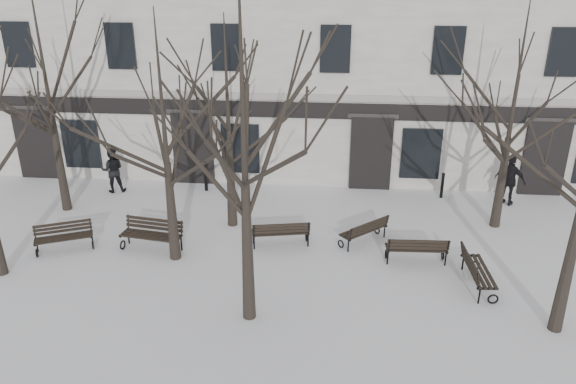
# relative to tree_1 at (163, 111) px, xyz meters

# --- Properties ---
(ground) EXTENTS (100.00, 100.00, 0.00)m
(ground) POSITION_rel_tree_1_xyz_m (2.62, -1.83, -4.59)
(ground) COLOR silver
(ground) RESTS_ON ground
(building) EXTENTS (40.40, 10.20, 11.40)m
(building) POSITION_rel_tree_1_xyz_m (2.62, 11.13, 0.93)
(building) COLOR silver
(building) RESTS_ON ground
(tree_1) EXTENTS (5.14, 5.14, 7.34)m
(tree_1) POSITION_rel_tree_1_xyz_m (0.00, 0.00, 0.00)
(tree_1) COLOR black
(tree_1) RESTS_ON ground
(tree_2) EXTENTS (6.19, 6.19, 8.84)m
(tree_2) POSITION_rel_tree_1_xyz_m (2.71, -2.79, 0.94)
(tree_2) COLOR black
(tree_2) RESTS_ON ground
(tree_4) EXTENTS (5.75, 5.75, 8.21)m
(tree_4) POSITION_rel_tree_1_xyz_m (-4.91, 3.15, 0.55)
(tree_4) COLOR black
(tree_4) RESTS_ON ground
(tree_5) EXTENTS (4.89, 4.89, 6.98)m
(tree_5) POSITION_rel_tree_1_xyz_m (1.32, 2.42, -0.23)
(tree_5) COLOR black
(tree_5) RESTS_ON ground
(tree_6) EXTENTS (5.23, 5.23, 7.47)m
(tree_6) POSITION_rel_tree_1_xyz_m (10.26, 3.13, 0.08)
(tree_6) COLOR black
(tree_6) RESTS_ON ground
(bench_0) EXTENTS (1.80, 1.25, 0.87)m
(bench_0) POSITION_rel_tree_1_xyz_m (-3.59, 0.22, -4.12)
(bench_0) COLOR black
(bench_0) RESTS_ON ground
(bench_1) EXTENTS (1.88, 0.99, 0.91)m
(bench_1) POSITION_rel_tree_1_xyz_m (3.13, 1.05, -4.09)
(bench_1) COLOR black
(bench_1) RESTS_ON ground
(bench_2) EXTENTS (1.83, 0.73, 0.91)m
(bench_2) POSITION_rel_tree_1_xyz_m (7.26, 0.35, -4.09)
(bench_2) COLOR black
(bench_2) RESTS_ON ground
(bench_3) EXTENTS (2.00, 0.99, 0.97)m
(bench_3) POSITION_rel_tree_1_xyz_m (-0.86, 0.51, -4.06)
(bench_3) COLOR black
(bench_3) RESTS_ON ground
(bench_4) EXTENTS (1.64, 1.57, 0.85)m
(bench_4) POSITION_rel_tree_1_xyz_m (5.77, 1.47, -4.12)
(bench_4) COLOR black
(bench_4) RESTS_ON ground
(bench_5) EXTENTS (0.76, 1.88, 0.93)m
(bench_5) POSITION_rel_tree_1_xyz_m (8.75, -0.78, -4.08)
(bench_5) COLOR black
(bench_5) RESTS_ON ground
(bollard_a) EXTENTS (0.15, 0.15, 1.16)m
(bollard_a) POSITION_rel_tree_1_xyz_m (-0.25, 5.31, -3.97)
(bollard_a) COLOR black
(bollard_a) RESTS_ON ground
(bollard_b) EXTENTS (0.13, 0.13, 1.01)m
(bollard_b) POSITION_rel_tree_1_xyz_m (8.82, 5.42, -4.05)
(bollard_b) COLOR black
(bollard_b) RESTS_ON ground
(pedestrian_b) EXTENTS (1.03, 0.91, 1.78)m
(pedestrian_b) POSITION_rel_tree_1_xyz_m (-3.79, 4.91, -4.59)
(pedestrian_b) COLOR black
(pedestrian_b) RESTS_ON ground
(pedestrian_c) EXTENTS (1.19, 1.01, 1.91)m
(pedestrian_c) POSITION_rel_tree_1_xyz_m (11.13, 5.00, -4.59)
(pedestrian_c) COLOR black
(pedestrian_c) RESTS_ON ground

